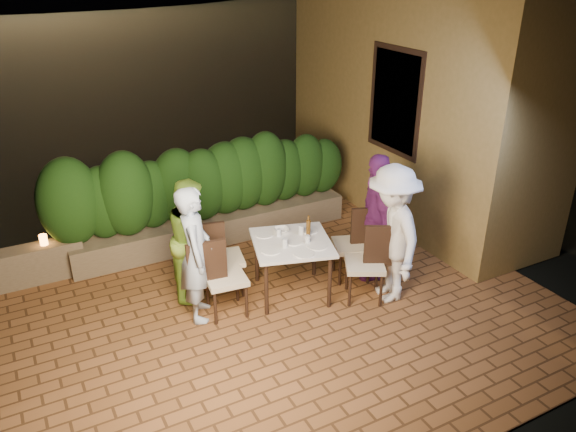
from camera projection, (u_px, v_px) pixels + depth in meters
ground at (271, 324)px, 6.62m from camera, size 400.00×400.00×0.00m
terrace_floor at (253, 307)px, 7.04m from camera, size 7.00×6.00×0.15m
building_wall at (419, 56)px, 8.67m from camera, size 1.60×5.00×5.00m
window_pane at (397, 101)px, 8.15m from camera, size 0.08×1.00×1.40m
window_frame at (396, 101)px, 8.15m from camera, size 0.06×1.15×1.55m
planter at (214, 228)px, 8.45m from camera, size 4.20×0.55×0.40m
hedge at (212, 181)px, 8.13m from camera, size 4.00×0.70×1.10m
hill at (27, 39)px, 57.11m from camera, size 52.00×40.00×22.00m
dining_table at (292, 268)px, 7.03m from camera, size 1.17×1.17×0.75m
plate_nw at (271, 250)px, 6.65m from camera, size 0.24×0.24×0.01m
plate_sw at (264, 235)px, 7.02m from camera, size 0.22×0.22×0.01m
plate_ne at (317, 246)px, 6.75m from camera, size 0.24×0.24×0.01m
plate_se at (309, 231)px, 7.12m from camera, size 0.21×0.21×0.01m
plate_centre at (294, 241)px, 6.85m from camera, size 0.24×0.24×0.01m
plate_front at (304, 254)px, 6.57m from camera, size 0.24×0.24×0.01m
glass_nw at (285, 243)px, 6.71m from camera, size 0.07×0.07×0.11m
glass_sw at (279, 233)px, 6.97m from camera, size 0.06×0.06×0.10m
glass_ne at (308, 239)px, 6.81m from camera, size 0.06×0.06×0.10m
glass_se at (301, 230)px, 7.01m from camera, size 0.07×0.07×0.12m
beer_bottle at (308, 226)px, 6.93m from camera, size 0.05×0.05×0.28m
bowl at (281, 230)px, 7.09m from camera, size 0.22×0.22×0.05m
chair_left_front at (226, 276)px, 6.60m from camera, size 0.51×0.51×1.00m
chair_left_back at (224, 257)px, 7.03m from camera, size 0.54×0.54×0.99m
chair_right_front at (365, 263)px, 6.89m from camera, size 0.63×0.63×1.01m
chair_right_back at (352, 244)px, 7.34m from camera, size 0.60×0.60×1.00m
diner_blue at (196, 254)px, 6.41m from camera, size 0.58×0.70×1.66m
diner_green at (193, 239)px, 6.88m from camera, size 0.88×0.95×1.55m
diner_white at (391, 234)px, 6.76m from camera, size 0.90×1.26×1.76m
diner_purple at (376, 217)px, 7.26m from camera, size 0.79×1.09×1.71m
parapet_lamp at (43, 240)px, 7.29m from camera, size 0.10×0.10×0.14m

